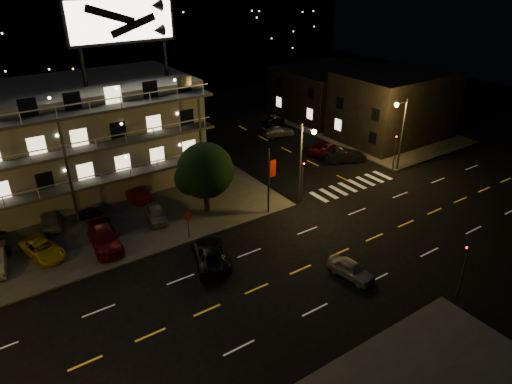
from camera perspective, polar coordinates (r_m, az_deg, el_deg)
ground at (r=34.02m, az=2.92°, el=-10.80°), size 140.00×140.00×0.00m
curb_nw at (r=46.27m, az=-27.18°, el=-2.92°), size 44.00×24.00×0.15m
curb_ne at (r=65.53m, az=13.65°, el=7.73°), size 16.00×24.00×0.15m
motel at (r=48.19m, az=-24.56°, el=5.74°), size 28.00×13.80×18.10m
side_bldg_front at (r=61.83m, az=16.77°, el=10.28°), size 14.06×10.00×8.50m
side_bldg_back at (r=69.91m, az=9.12°, el=12.28°), size 14.06×12.00×7.00m
hill_backdrop at (r=91.16m, az=-28.82°, el=18.03°), size 120.00×25.00×24.00m
streetlight_nc at (r=41.58m, az=5.94°, el=4.39°), size 0.44×1.92×8.00m
streetlight_ne at (r=51.16m, az=17.65°, el=7.62°), size 1.92×0.44×8.00m
signal_nw at (r=43.23m, az=5.83°, el=1.84°), size 0.20×0.27×4.60m
signal_sw at (r=33.84m, az=24.57°, el=-8.47°), size 0.20×0.27×4.60m
signal_ne at (r=51.96m, az=17.02°, el=5.18°), size 0.27×0.20×4.60m
banner_north at (r=40.60m, az=1.70°, el=1.59°), size 0.83×0.16×6.40m
stop_sign at (r=37.92m, az=-8.49°, el=-3.62°), size 0.91×0.11×2.61m
tree at (r=40.68m, az=-6.43°, el=2.47°), size 5.24×5.05×6.60m
lot_car_2 at (r=39.43m, az=-25.15°, el=-6.48°), size 3.22×4.84×1.23m
lot_car_3 at (r=38.72m, az=-18.39°, el=-5.54°), size 2.57×5.35×1.50m
lot_car_4 at (r=41.39m, az=-12.38°, el=-2.67°), size 2.24×3.96×1.27m
lot_car_7 at (r=43.54m, az=-24.29°, el=-3.06°), size 2.41×4.52×1.25m
lot_car_8 at (r=42.68m, az=-19.63°, el=-2.79°), size 2.07×3.79×1.22m
lot_car_9 at (r=45.27m, az=-14.86°, el=-0.27°), size 2.03×4.05×1.27m
side_car_0 at (r=53.63m, az=11.17°, el=4.46°), size 4.84×3.25×1.51m
side_car_1 at (r=55.98m, az=8.20°, el=5.55°), size 5.08×3.84×1.28m
side_car_2 at (r=60.97m, az=2.86°, el=7.58°), size 4.56×2.65×1.24m
side_car_3 at (r=65.15m, az=2.22°, el=8.89°), size 4.01×2.49×1.27m
road_car_east at (r=34.57m, az=11.79°, el=-9.43°), size 2.01×3.86×1.25m
road_car_west at (r=35.48m, az=-5.69°, el=-7.66°), size 4.03×5.78×1.46m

